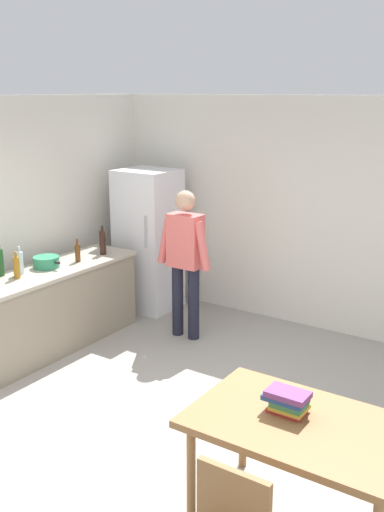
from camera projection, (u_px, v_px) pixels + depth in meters
name	position (u px, v px, depth m)	size (l,w,h in m)	color
ground_plane	(154.00, 436.00, 4.90)	(14.00, 14.00, 0.00)	#9E998E
wall_back	(308.00, 214.00, 6.94)	(6.40, 0.12, 2.70)	silver
kitchen_counter	(52.00, 308.00, 6.49)	(0.64, 2.20, 0.90)	gray
refrigerator	(148.00, 240.00, 7.60)	(0.70, 0.67, 1.80)	white
person	(185.00, 255.00, 6.62)	(0.70, 0.22, 1.70)	#1E1E2D
dining_table	(301.00, 433.00, 3.73)	(1.40, 0.90, 0.75)	olive
cooking_pot	(46.00, 262.00, 6.41)	(0.40, 0.28, 0.12)	#2D845B
bottle_water_clear	(20.00, 263.00, 6.15)	(0.07, 0.07, 0.30)	silver
bottle_wine_green	(0.00, 262.00, 6.10)	(0.08, 0.08, 0.34)	#1E5123
bottle_wine_dark	(103.00, 242.00, 6.90)	(0.08, 0.08, 0.34)	black
bottle_oil_amber	(17.00, 267.00, 6.02)	(0.06, 0.06, 0.28)	#996619
bottle_beer_brown	(78.00, 252.00, 6.62)	(0.06, 0.06, 0.26)	#5B3314
book_stack	(288.00, 401.00, 3.79)	(0.29, 0.19, 0.16)	#B22D28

